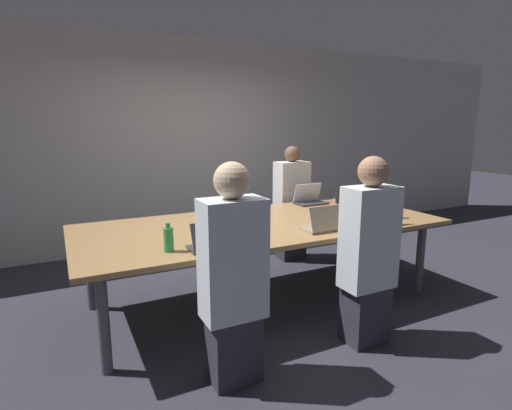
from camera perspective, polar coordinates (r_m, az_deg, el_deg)
The scene contains 17 objects.
ground_plane at distance 3.96m, azimuth 0.97°, elevation -13.39°, with size 24.00×24.00×0.00m, color #2D2D38.
curtain_wall at distance 5.63m, azimuth -9.47°, elevation 8.58°, with size 12.00×0.06×2.80m.
conference_table at distance 3.72m, azimuth 1.01°, elevation -3.33°, with size 3.33×1.44×0.77m.
laptop_near_right at distance 3.79m, azimuth 17.66°, elevation -1.69°, with size 0.32×0.22×0.23m.
cup_near_right at distance 3.66m, azimuth 13.94°, elevation -2.28°, with size 0.08×0.08×0.09m.
bottle_near_right at distance 4.09m, azimuth 18.91°, elevation -0.33°, with size 0.07×0.07×0.24m.
laptop_near_left at distance 2.91m, azimuth -6.25°, elevation -5.19°, with size 0.33×0.22×0.21m.
person_near_left at distance 2.57m, azimuth -3.29°, elevation -10.42°, with size 0.40×0.24×1.45m.
cup_near_left at distance 3.04m, azimuth -1.76°, elevation -4.76°, with size 0.08×0.08×0.09m.
bottle_near_left at distance 2.92m, azimuth -12.39°, elevation -4.80°, with size 0.07×0.07×0.21m.
laptop_far_right at distance 4.62m, azimuth 7.56°, elevation 1.04°, with size 0.36×0.23×0.23m.
person_far_right at distance 4.96m, azimuth 5.07°, elevation -0.04°, with size 0.40×0.24×1.41m.
bottle_far_right at distance 4.68m, azimuth 11.73°, elevation 1.32°, with size 0.07×0.07×0.21m.
laptop_near_midright at distance 3.46m, azimuth 9.88°, elevation -2.62°, with size 0.36×0.22×0.22m.
person_near_midright at distance 3.13m, azimuth 15.75°, elevation -6.82°, with size 0.40×0.24×1.44m.
bottle_near_midright at distance 3.73m, azimuth 12.01°, elevation -1.22°, with size 0.07×0.07×0.21m.
stapler at distance 3.47m, azimuth -3.73°, elevation -3.08°, with size 0.08×0.16×0.05m.
Camera 1 is at (-1.67, -3.18, 1.66)m, focal length 28.00 mm.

